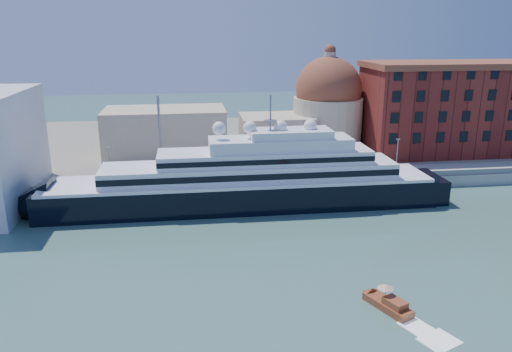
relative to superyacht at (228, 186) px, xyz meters
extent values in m
plane|color=#386058|center=(7.05, -23.00, -4.36)|extent=(400.00, 400.00, 0.00)
cube|color=gray|center=(7.05, 11.00, -3.11)|extent=(180.00, 10.00, 2.50)
cube|color=slate|center=(7.05, 52.00, -3.36)|extent=(260.00, 72.00, 2.00)
cube|color=slate|center=(7.05, 6.50, -1.26)|extent=(180.00, 0.10, 1.20)
cube|color=black|center=(2.30, 0.00, -2.25)|extent=(74.99, 11.54, 6.25)
cone|color=black|center=(-37.11, 0.00, -2.25)|extent=(9.61, 11.54, 11.54)
cube|color=black|center=(39.80, 0.00, -2.44)|extent=(5.77, 10.58, 5.77)
cube|color=white|center=(2.30, 0.00, 1.12)|extent=(73.07, 11.73, 0.58)
cube|color=white|center=(4.23, 0.00, 2.85)|extent=(55.76, 9.61, 2.88)
cube|color=black|center=(4.23, -4.80, 2.85)|extent=(55.76, 0.15, 1.15)
cube|color=white|center=(7.11, 0.00, 5.54)|extent=(40.38, 8.65, 2.50)
cube|color=white|center=(9.99, 0.00, 7.94)|extent=(26.92, 7.69, 2.31)
cube|color=white|center=(11.92, 0.00, 9.87)|extent=(15.38, 6.73, 1.54)
cylinder|color=slate|center=(8.07, 0.00, 13.90)|extent=(0.29, 0.29, 6.73)
sphere|color=white|center=(-1.54, 0.00, 11.21)|extent=(2.50, 2.50, 2.50)
sphere|color=white|center=(4.23, 0.00, 11.21)|extent=(2.50, 2.50, 2.50)
sphere|color=white|center=(9.99, 0.00, 11.21)|extent=(2.50, 2.50, 2.50)
sphere|color=white|center=(15.76, 0.00, 11.21)|extent=(2.50, 2.50, 2.50)
cube|color=brown|center=(16.52, -39.06, -3.97)|extent=(4.76, 7.02, 1.12)
cube|color=brown|center=(16.97, -40.08, -3.02)|extent=(2.76, 3.27, 0.89)
cylinder|color=slate|center=(16.29, -38.55, -2.58)|extent=(0.07, 0.07, 1.78)
cone|color=red|center=(16.29, -38.55, -1.57)|extent=(2.01, 2.01, 0.45)
cube|color=maroon|center=(59.05, 29.00, 8.64)|extent=(42.00, 18.00, 22.00)
cube|color=brown|center=(59.05, 29.00, 20.14)|extent=(43.00, 19.00, 1.50)
cylinder|color=beige|center=(29.05, 35.00, 4.64)|extent=(18.00, 18.00, 14.00)
sphere|color=brown|center=(29.05, 35.00, 13.64)|extent=(17.00, 17.00, 17.00)
cylinder|color=beige|center=(29.05, 35.00, 21.64)|extent=(3.00, 3.00, 3.00)
cube|color=beige|center=(15.05, 33.00, 2.64)|extent=(18.00, 14.00, 10.00)
cube|color=beige|center=(-12.95, 35.00, 3.64)|extent=(30.00, 16.00, 12.00)
cylinder|color=slate|center=(-22.95, 8.00, 2.14)|extent=(0.24, 0.24, 8.00)
cube|color=slate|center=(-22.95, 8.00, 6.24)|extent=(0.80, 0.30, 0.25)
cylinder|color=slate|center=(7.05, 8.00, 2.14)|extent=(0.24, 0.24, 8.00)
cube|color=slate|center=(7.05, 8.00, 6.24)|extent=(0.80, 0.30, 0.25)
cylinder|color=slate|center=(37.05, 8.00, 2.14)|extent=(0.24, 0.24, 8.00)
cube|color=slate|center=(37.05, 8.00, 6.24)|extent=(0.80, 0.30, 0.25)
cylinder|color=slate|center=(-12.95, 10.00, 7.14)|extent=(0.50, 0.50, 18.00)
camera|label=1|loc=(-7.00, -90.87, 29.09)|focal=35.00mm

